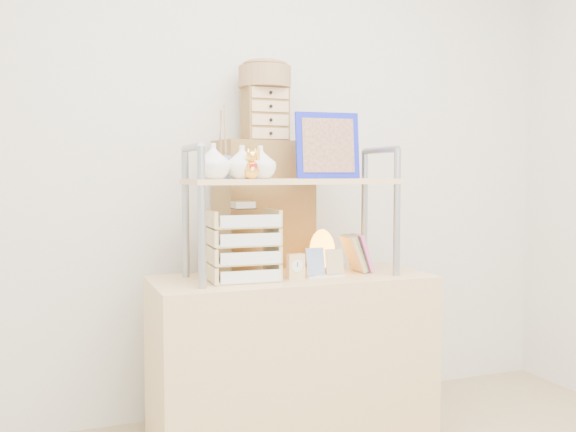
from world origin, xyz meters
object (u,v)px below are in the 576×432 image
object	(u,v)px
cabinet	(264,280)
letter_tray	(243,249)
salt_lamp	(322,250)
desk	(292,361)

from	to	relation	value
cabinet	letter_tray	size ratio (longest dim) A/B	4.10
cabinet	salt_lamp	world-z (taller)	cabinet
desk	salt_lamp	world-z (taller)	salt_lamp
cabinet	salt_lamp	distance (m)	0.39
cabinet	desk	bearing A→B (deg)	-97.77
desk	salt_lamp	size ratio (longest dim) A/B	6.20
desk	cabinet	size ratio (longest dim) A/B	0.89
letter_tray	salt_lamp	xyz separation A→B (m)	(0.40, 0.09, -0.03)
letter_tray	salt_lamp	size ratio (longest dim) A/B	1.70
cabinet	letter_tray	world-z (taller)	cabinet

